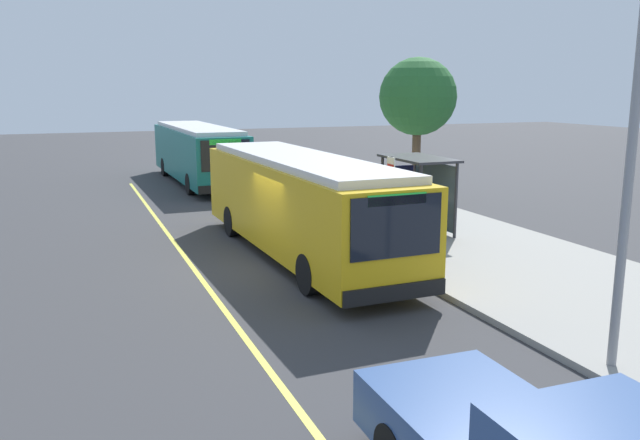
{
  "coord_description": "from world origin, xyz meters",
  "views": [
    {
      "loc": [
        16.63,
        -5.27,
        4.87
      ],
      "look_at": [
        1.2,
        0.78,
        1.5
      ],
      "focal_mm": 36.63,
      "sensor_mm": 36.0,
      "label": 1
    }
  ],
  "objects_px": {
    "waiting_bench": "(417,217)",
    "route_sign_post": "(391,191)",
    "transit_bus_second": "(198,152)",
    "pedestrian_commuter": "(435,225)",
    "transit_bus_main": "(301,202)"
  },
  "relations": [
    {
      "from": "transit_bus_second",
      "to": "route_sign_post",
      "type": "height_order",
      "value": "same"
    },
    {
      "from": "waiting_bench",
      "to": "route_sign_post",
      "type": "relative_size",
      "value": 0.57
    },
    {
      "from": "waiting_bench",
      "to": "route_sign_post",
      "type": "distance_m",
      "value": 3.38
    },
    {
      "from": "transit_bus_second",
      "to": "pedestrian_commuter",
      "type": "xyz_separation_m",
      "value": [
        18.25,
        3.03,
        -0.5
      ]
    },
    {
      "from": "transit_bus_main",
      "to": "pedestrian_commuter",
      "type": "bearing_deg",
      "value": 54.68
    },
    {
      "from": "transit_bus_second",
      "to": "route_sign_post",
      "type": "xyz_separation_m",
      "value": [
        17.07,
        2.24,
        0.34
      ]
    },
    {
      "from": "transit_bus_second",
      "to": "pedestrian_commuter",
      "type": "bearing_deg",
      "value": 9.41
    },
    {
      "from": "transit_bus_main",
      "to": "pedestrian_commuter",
      "type": "distance_m",
      "value": 3.9
    },
    {
      "from": "waiting_bench",
      "to": "transit_bus_main",
      "type": "bearing_deg",
      "value": -75.61
    },
    {
      "from": "route_sign_post",
      "to": "pedestrian_commuter",
      "type": "relative_size",
      "value": 1.66
    },
    {
      "from": "transit_bus_main",
      "to": "waiting_bench",
      "type": "distance_m",
      "value": 4.79
    },
    {
      "from": "transit_bus_main",
      "to": "pedestrian_commuter",
      "type": "relative_size",
      "value": 6.7
    },
    {
      "from": "transit_bus_second",
      "to": "pedestrian_commuter",
      "type": "distance_m",
      "value": 18.5
    },
    {
      "from": "transit_bus_main",
      "to": "transit_bus_second",
      "type": "height_order",
      "value": "same"
    },
    {
      "from": "transit_bus_main",
      "to": "route_sign_post",
      "type": "distance_m",
      "value": 2.62
    }
  ]
}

